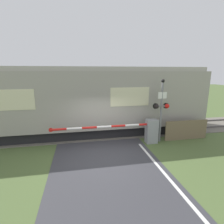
{
  "coord_description": "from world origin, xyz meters",
  "views": [
    {
      "loc": [
        -1.03,
        -7.11,
        3.71
      ],
      "look_at": [
        0.67,
        1.72,
        1.64
      ],
      "focal_mm": 28.0,
      "sensor_mm": 36.0,
      "label": 1
    }
  ],
  "objects": [
    {
      "name": "track_bed",
      "position": [
        0.0,
        3.4,
        0.02
      ],
      "size": [
        36.0,
        3.2,
        0.13
      ],
      "color": "#666056",
      "rests_on": "ground_plane"
    },
    {
      "name": "train",
      "position": [
        -4.21,
        3.4,
        2.04
      ],
      "size": [
        21.41,
        3.11,
        3.98
      ],
      "color": "black",
      "rests_on": "ground_plane"
    },
    {
      "name": "ground_plane",
      "position": [
        0.0,
        0.0,
        0.0
      ],
      "size": [
        80.0,
        80.0,
        0.0
      ],
      "primitive_type": "plane",
      "color": "#4C6033"
    },
    {
      "name": "signal_post",
      "position": [
        3.21,
        1.2,
        1.91
      ],
      "size": [
        0.89,
        0.26,
        3.36
      ],
      "color": "gray",
      "rests_on": "ground_plane"
    },
    {
      "name": "roadside_fence",
      "position": [
        4.79,
        1.19,
        0.55
      ],
      "size": [
        2.51,
        0.06,
        1.1
      ],
      "color": "#726047",
      "rests_on": "ground_plane"
    },
    {
      "name": "crossing_barrier",
      "position": [
        2.3,
        1.12,
        0.7
      ],
      "size": [
        5.48,
        0.44,
        1.28
      ],
      "color": "gray",
      "rests_on": "ground_plane"
    }
  ]
}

